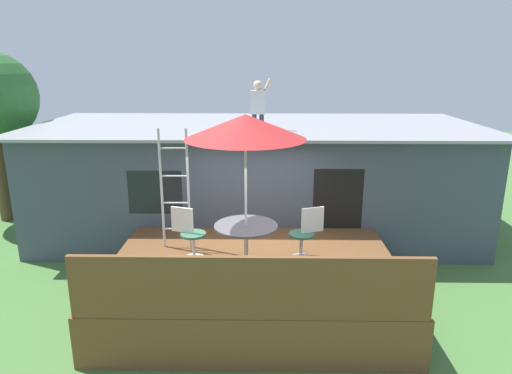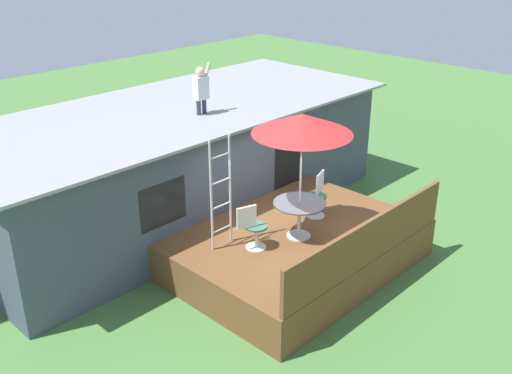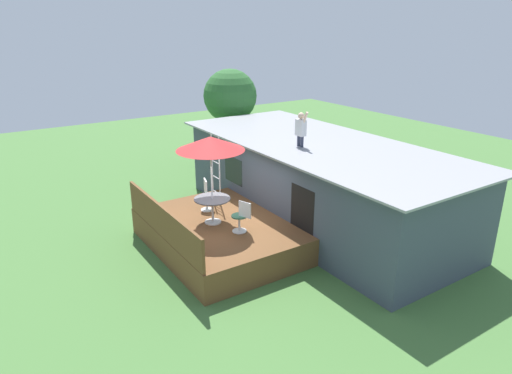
% 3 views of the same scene
% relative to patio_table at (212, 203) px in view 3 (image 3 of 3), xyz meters
% --- Properties ---
extents(ground_plane, '(40.00, 40.00, 0.00)m').
position_rel_patio_table_xyz_m(ground_plane, '(0.11, 0.24, -1.39)').
color(ground_plane, '#477538').
extents(house, '(10.50, 4.50, 2.66)m').
position_rel_patio_table_xyz_m(house, '(0.11, 3.84, -0.05)').
color(house, '#424C5B').
rests_on(house, ground).
extents(deck, '(4.88, 3.72, 0.80)m').
position_rel_patio_table_xyz_m(deck, '(0.11, 0.24, -0.99)').
color(deck, brown).
rests_on(deck, ground).
extents(deck_railing, '(4.78, 0.08, 0.90)m').
position_rel_patio_table_xyz_m(deck_railing, '(0.11, -1.57, -0.14)').
color(deck_railing, brown).
rests_on(deck_railing, deck).
extents(patio_table, '(1.04, 1.04, 0.74)m').
position_rel_patio_table_xyz_m(patio_table, '(0.00, 0.00, 0.00)').
color(patio_table, silver).
rests_on(patio_table, deck).
extents(patio_umbrella, '(1.90, 1.90, 2.54)m').
position_rel_patio_table_xyz_m(patio_umbrella, '(0.00, -0.00, 1.76)').
color(patio_umbrella, silver).
rests_on(patio_umbrella, deck).
extents(step_ladder, '(0.52, 0.04, 2.20)m').
position_rel_patio_table_xyz_m(step_ladder, '(-1.30, 0.84, 0.51)').
color(step_ladder, silver).
rests_on(step_ladder, deck).
extents(person_figure, '(0.47, 0.20, 1.11)m').
position_rel_patio_table_xyz_m(person_figure, '(0.17, 3.01, 1.88)').
color(person_figure, '#33384C').
rests_on(person_figure, house).
extents(patio_chair_left, '(0.61, 0.44, 0.92)m').
position_rel_patio_table_xyz_m(patio_chair_left, '(-0.99, 0.32, -0.13)').
color(patio_chair_left, silver).
rests_on(patio_chair_left, deck).
extents(patio_chair_right, '(0.60, 0.44, 0.92)m').
position_rel_patio_table_xyz_m(patio_chair_right, '(1.01, 0.35, -0.13)').
color(patio_chair_right, silver).
rests_on(patio_chair_right, deck).
extents(backyard_tree, '(2.32, 2.32, 4.39)m').
position_rel_patio_table_xyz_m(backyard_tree, '(-6.57, 4.47, 1.80)').
color(backyard_tree, brown).
rests_on(backyard_tree, ground).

